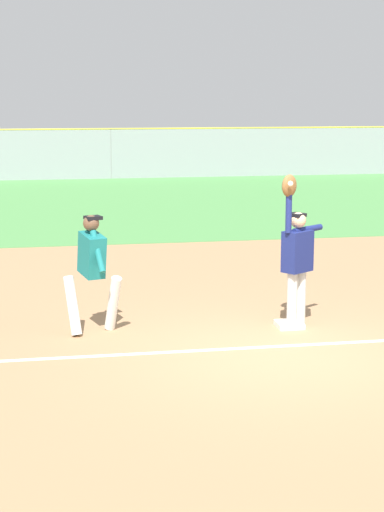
% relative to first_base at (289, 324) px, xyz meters
% --- Properties ---
extents(ground_plane, '(74.70, 74.70, 0.00)m').
position_rel_first_base_xyz_m(ground_plane, '(-0.52, -1.23, -0.04)').
color(ground_plane, '#A37A54').
extents(outfield_grass, '(51.08, 15.73, 0.01)m').
position_rel_first_base_xyz_m(outfield_grass, '(-0.52, 15.38, -0.04)').
color(outfield_grass, '#4C8C47').
rests_on(outfield_grass, ground_plane).
extents(chalk_foul_line, '(12.00, 0.16, 0.01)m').
position_rel_first_base_xyz_m(chalk_foul_line, '(-4.00, -0.90, -0.04)').
color(chalk_foul_line, white).
rests_on(chalk_foul_line, ground_plane).
extents(first_base, '(0.38, 0.38, 0.08)m').
position_rel_first_base_xyz_m(first_base, '(0.00, 0.00, 0.00)').
color(first_base, white).
rests_on(first_base, ground_plane).
extents(fielder, '(0.80, 0.59, 2.28)m').
position_rel_first_base_xyz_m(fielder, '(0.07, -0.06, 1.08)').
color(fielder, silver).
rests_on(fielder, ground_plane).
extents(runner, '(0.86, 0.83, 1.72)m').
position_rel_first_base_xyz_m(runner, '(-2.87, 0.22, 0.96)').
color(runner, white).
rests_on(runner, ground_plane).
extents(baseball, '(0.07, 0.07, 0.07)m').
position_rel_first_base_xyz_m(baseball, '(-0.13, -0.34, 2.13)').
color(baseball, white).
extents(outfield_fence, '(51.16, 0.08, 2.06)m').
position_rel_first_base_xyz_m(outfield_fence, '(-0.52, 23.25, 0.99)').
color(outfield_fence, '#93999E').
rests_on(outfield_fence, ground_plane).
extents(parked_car_red, '(4.54, 2.41, 1.25)m').
position_rel_first_base_xyz_m(parked_car_red, '(-1.20, 26.22, 0.63)').
color(parked_car_red, '#B21E1E').
rests_on(parked_car_red, ground_plane).
extents(parked_car_blue, '(4.55, 2.43, 1.25)m').
position_rel_first_base_xyz_m(parked_car_blue, '(4.25, 26.27, 0.63)').
color(parked_car_blue, '#23389E').
rests_on(parked_car_blue, ground_plane).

